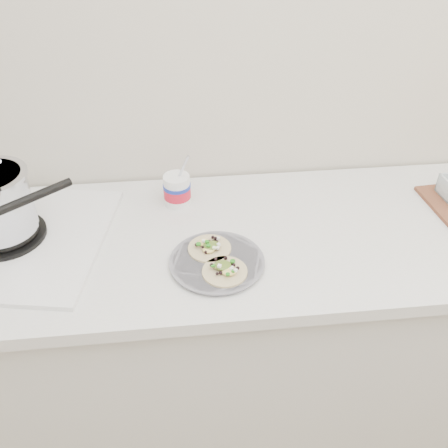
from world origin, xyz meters
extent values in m
cube|color=beige|center=(0.00, 1.73, 1.30)|extent=(3.50, 0.05, 2.60)
cube|color=silver|center=(0.00, 1.43, 0.43)|extent=(2.40, 0.62, 0.86)
cube|color=silver|center=(0.00, 1.41, 0.88)|extent=(2.44, 0.66, 0.04)
cube|color=silver|center=(-0.77, 1.45, 0.91)|extent=(0.64, 0.60, 0.01)
cylinder|color=black|center=(-0.77, 1.45, 0.92)|extent=(0.23, 0.23, 0.01)
torus|color=black|center=(-0.77, 1.45, 0.94)|extent=(0.19, 0.19, 0.02)
cylinder|color=slate|center=(-0.18, 1.29, 0.91)|extent=(0.24, 0.24, 0.01)
cylinder|color=slate|center=(-0.18, 1.29, 0.91)|extent=(0.26, 0.26, 0.00)
cylinder|color=white|center=(-0.28, 1.59, 0.95)|extent=(0.08, 0.08, 0.10)
cylinder|color=red|center=(-0.28, 1.59, 0.95)|extent=(0.09, 0.09, 0.04)
cylinder|color=#192D99|center=(-0.28, 1.59, 0.97)|extent=(0.09, 0.09, 0.01)
camera|label=1|loc=(-0.27, 0.28, 1.80)|focal=40.00mm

